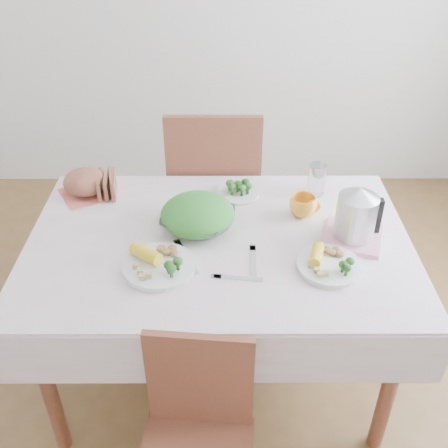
{
  "coord_description": "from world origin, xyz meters",
  "views": [
    {
      "loc": [
        0.02,
        -1.65,
        1.98
      ],
      "look_at": [
        0.02,
        0.02,
        0.82
      ],
      "focal_mm": 42.0,
      "sensor_mm": 36.0,
      "label": 1
    }
  ],
  "objects_px": {
    "dinner_plate_left": "(160,267)",
    "electric_kettle": "(356,213)",
    "dining_table": "(219,311)",
    "salad_bowl": "(198,221)",
    "yellow_mug": "(303,206)",
    "dinner_plate_right": "(329,266)",
    "chair_far": "(215,201)"
  },
  "relations": [
    {
      "from": "dinner_plate_left",
      "to": "electric_kettle",
      "type": "distance_m",
      "value": 0.77
    },
    {
      "from": "chair_far",
      "to": "dinner_plate_left",
      "type": "bearing_deg",
      "value": 79.06
    },
    {
      "from": "salad_bowl",
      "to": "yellow_mug",
      "type": "relative_size",
      "value": 2.51
    },
    {
      "from": "salad_bowl",
      "to": "electric_kettle",
      "type": "bearing_deg",
      "value": -7.11
    },
    {
      "from": "yellow_mug",
      "to": "salad_bowl",
      "type": "bearing_deg",
      "value": -168.18
    },
    {
      "from": "dinner_plate_left",
      "to": "yellow_mug",
      "type": "xyz_separation_m",
      "value": [
        0.56,
        0.35,
        0.03
      ]
    },
    {
      "from": "chair_far",
      "to": "electric_kettle",
      "type": "distance_m",
      "value": 1.02
    },
    {
      "from": "salad_bowl",
      "to": "electric_kettle",
      "type": "height_order",
      "value": "electric_kettle"
    },
    {
      "from": "dining_table",
      "to": "dinner_plate_right",
      "type": "bearing_deg",
      "value": -23.96
    },
    {
      "from": "salad_bowl",
      "to": "electric_kettle",
      "type": "xyz_separation_m",
      "value": [
        0.61,
        -0.08,
        0.09
      ]
    },
    {
      "from": "dining_table",
      "to": "dinner_plate_right",
      "type": "xyz_separation_m",
      "value": [
        0.4,
        -0.18,
        0.4
      ]
    },
    {
      "from": "chair_far",
      "to": "dining_table",
      "type": "bearing_deg",
      "value": 92.5
    },
    {
      "from": "dinner_plate_right",
      "to": "salad_bowl",
      "type": "bearing_deg",
      "value": 152.16
    },
    {
      "from": "salad_bowl",
      "to": "dinner_plate_right",
      "type": "relative_size",
      "value": 1.16
    },
    {
      "from": "salad_bowl",
      "to": "dinner_plate_right",
      "type": "height_order",
      "value": "salad_bowl"
    },
    {
      "from": "yellow_mug",
      "to": "electric_kettle",
      "type": "xyz_separation_m",
      "value": [
        0.18,
        -0.17,
        0.08
      ]
    },
    {
      "from": "salad_bowl",
      "to": "electric_kettle",
      "type": "relative_size",
      "value": 1.29
    },
    {
      "from": "yellow_mug",
      "to": "electric_kettle",
      "type": "bearing_deg",
      "value": -43.27
    },
    {
      "from": "salad_bowl",
      "to": "dining_table",
      "type": "bearing_deg",
      "value": -42.9
    },
    {
      "from": "salad_bowl",
      "to": "dinner_plate_left",
      "type": "height_order",
      "value": "salad_bowl"
    },
    {
      "from": "dining_table",
      "to": "electric_kettle",
      "type": "xyz_separation_m",
      "value": [
        0.52,
        0.0,
        0.51
      ]
    },
    {
      "from": "salad_bowl",
      "to": "electric_kettle",
      "type": "distance_m",
      "value": 0.62
    },
    {
      "from": "chair_far",
      "to": "dinner_plate_left",
      "type": "xyz_separation_m",
      "value": [
        -0.19,
        -0.93,
        0.31
      ]
    },
    {
      "from": "chair_far",
      "to": "dinner_plate_left",
      "type": "distance_m",
      "value": 1.0
    },
    {
      "from": "dinner_plate_right",
      "to": "electric_kettle",
      "type": "relative_size",
      "value": 1.11
    },
    {
      "from": "yellow_mug",
      "to": "chair_far",
      "type": "bearing_deg",
      "value": 122.72
    },
    {
      "from": "salad_bowl",
      "to": "dinner_plate_right",
      "type": "distance_m",
      "value": 0.55
    },
    {
      "from": "dining_table",
      "to": "dinner_plate_right",
      "type": "height_order",
      "value": "dinner_plate_right"
    },
    {
      "from": "chair_far",
      "to": "dinner_plate_right",
      "type": "height_order",
      "value": "chair_far"
    },
    {
      "from": "salad_bowl",
      "to": "yellow_mug",
      "type": "distance_m",
      "value": 0.44
    },
    {
      "from": "dining_table",
      "to": "electric_kettle",
      "type": "height_order",
      "value": "electric_kettle"
    },
    {
      "from": "dinner_plate_right",
      "to": "electric_kettle",
      "type": "distance_m",
      "value": 0.24
    }
  ]
}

